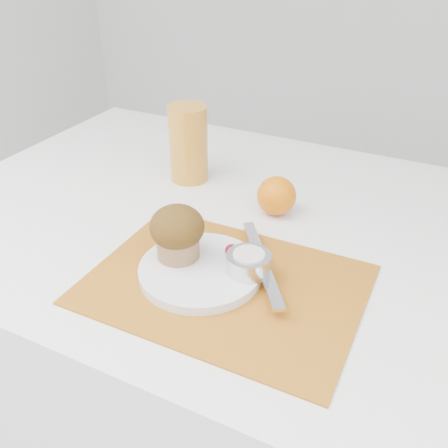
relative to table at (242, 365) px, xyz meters
The scene contains 11 objects.
table is the anchor object (origin of this frame).
placemat 0.42m from the table, 75.05° to the right, with size 0.40×0.29×0.00m, color #A96117.
plate 0.43m from the table, 88.06° to the right, with size 0.19×0.19×0.02m, color silver.
ramekin 0.44m from the table, 64.46° to the right, with size 0.07×0.07×0.03m, color silver.
cream 0.46m from the table, 64.46° to the right, with size 0.05×0.05×0.01m, color silver.
raspberry_near 0.43m from the table, 74.95° to the right, with size 0.02×0.02×0.02m, color #5C0211.
raspberry_far 0.43m from the table, 72.17° to the right, with size 0.02×0.02×0.02m, color #5B0215.
butter_knife 0.43m from the table, 56.84° to the right, with size 0.22×0.02×0.01m, color silver.
orange 0.42m from the table, 51.91° to the left, with size 0.07×0.07×0.07m, color orange.
juice_glass 0.50m from the table, 150.11° to the left, with size 0.08×0.08×0.16m, color orange.
muffin 0.47m from the table, 102.56° to the right, with size 0.08×0.08×0.09m.
Camera 1 is at (0.31, -0.66, 1.22)m, focal length 40.00 mm.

